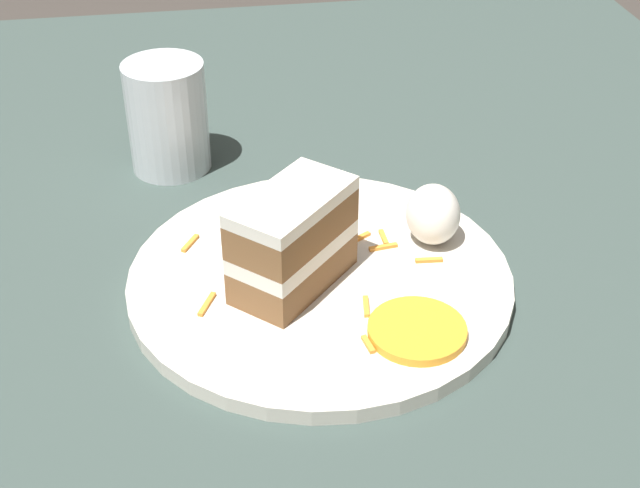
# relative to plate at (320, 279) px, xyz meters

# --- Properties ---
(ground_plane) EXTENTS (6.00, 6.00, 0.00)m
(ground_plane) POSITION_rel_plate_xyz_m (0.02, 0.02, -0.05)
(ground_plane) COLOR #38332D
(ground_plane) RESTS_ON ground
(dining_table) EXTENTS (1.33, 0.99, 0.04)m
(dining_table) POSITION_rel_plate_xyz_m (0.02, 0.02, -0.03)
(dining_table) COLOR #384742
(dining_table) RESTS_ON ground
(plate) EXTENTS (0.30, 0.30, 0.01)m
(plate) POSITION_rel_plate_xyz_m (0.00, 0.00, 0.00)
(plate) COLOR silver
(plate) RESTS_ON dining_table
(cake_slice) EXTENTS (0.11, 0.11, 0.08)m
(cake_slice) POSITION_rel_plate_xyz_m (0.01, -0.02, 0.05)
(cake_slice) COLOR brown
(cake_slice) RESTS_ON plate
(cream_dollop) EXTENTS (0.05, 0.04, 0.05)m
(cream_dollop) POSITION_rel_plate_xyz_m (-0.03, 0.10, 0.03)
(cream_dollop) COLOR white
(cream_dollop) RESTS_ON plate
(orange_garnish) EXTENTS (0.07, 0.07, 0.01)m
(orange_garnish) POSITION_rel_plate_xyz_m (0.08, 0.06, 0.01)
(orange_garnish) COLOR orange
(orange_garnish) RESTS_ON plate
(carrot_shreds_scatter) EXTENTS (0.17, 0.21, 0.00)m
(carrot_shreds_scatter) POSITION_rel_plate_xyz_m (-0.00, 0.01, 0.01)
(carrot_shreds_scatter) COLOR orange
(carrot_shreds_scatter) RESTS_ON plate
(drinking_glass) EXTENTS (0.08, 0.08, 0.11)m
(drinking_glass) POSITION_rel_plate_xyz_m (-0.21, -0.11, 0.04)
(drinking_glass) COLOR silver
(drinking_glass) RESTS_ON dining_table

